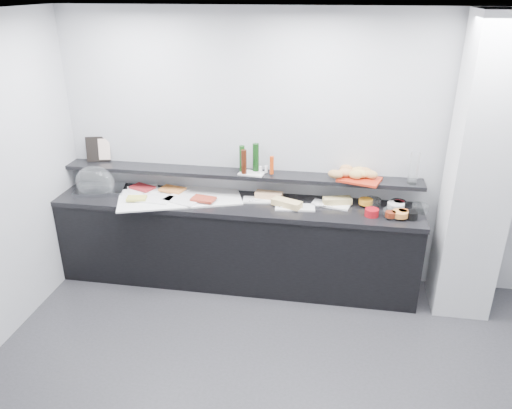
% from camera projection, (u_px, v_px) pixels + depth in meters
% --- Properties ---
extents(back_wall, '(5.00, 0.02, 2.70)m').
position_uv_depth(back_wall, '(310.00, 153.00, 4.90)').
color(back_wall, '#ABAEB3').
rests_on(back_wall, ground).
extents(ceiling, '(5.00, 5.00, 0.00)m').
position_uv_depth(ceiling, '(295.00, 20.00, 2.55)').
color(ceiling, white).
rests_on(ceiling, back_wall).
extents(column, '(0.50, 0.50, 2.70)m').
position_uv_depth(column, '(480.00, 174.00, 4.35)').
color(column, silver).
rests_on(column, ground).
extents(buffet_cabinet, '(3.60, 0.60, 0.85)m').
position_uv_depth(buffet_cabinet, '(236.00, 244.00, 5.11)').
color(buffet_cabinet, black).
rests_on(buffet_cabinet, ground).
extents(counter_top, '(3.62, 0.62, 0.05)m').
position_uv_depth(counter_top, '(235.00, 204.00, 4.93)').
color(counter_top, black).
rests_on(counter_top, buffet_cabinet).
extents(wall_shelf, '(3.60, 0.25, 0.04)m').
position_uv_depth(wall_shelf, '(238.00, 174.00, 4.98)').
color(wall_shelf, black).
rests_on(wall_shelf, back_wall).
extents(cloche_base, '(0.56, 0.44, 0.04)m').
position_uv_depth(cloche_base, '(100.00, 190.00, 5.15)').
color(cloche_base, '#AAADB0').
rests_on(cloche_base, counter_top).
extents(cloche_dome, '(0.41, 0.27, 0.34)m').
position_uv_depth(cloche_dome, '(95.00, 182.00, 5.07)').
color(cloche_dome, silver).
rests_on(cloche_dome, cloche_base).
extents(linen_runner, '(1.33, 0.94, 0.01)m').
position_uv_depth(linen_runner, '(180.00, 197.00, 5.01)').
color(linen_runner, white).
rests_on(linen_runner, counter_top).
extents(platter_meat_a, '(0.37, 0.32, 0.01)m').
position_uv_depth(platter_meat_a, '(143.00, 189.00, 5.16)').
color(platter_meat_a, white).
rests_on(platter_meat_a, linen_runner).
extents(food_meat_a, '(0.28, 0.23, 0.02)m').
position_uv_depth(food_meat_a, '(142.00, 187.00, 5.16)').
color(food_meat_a, maroon).
rests_on(food_meat_a, platter_meat_a).
extents(platter_salmon, '(0.32, 0.28, 0.01)m').
position_uv_depth(platter_salmon, '(175.00, 190.00, 5.15)').
color(platter_salmon, white).
rests_on(platter_salmon, linen_runner).
extents(food_salmon, '(0.28, 0.21, 0.02)m').
position_uv_depth(food_salmon, '(172.00, 189.00, 5.11)').
color(food_salmon, orange).
rests_on(food_salmon, platter_salmon).
extents(platter_cheese, '(0.33, 0.24, 0.01)m').
position_uv_depth(platter_cheese, '(156.00, 199.00, 4.93)').
color(platter_cheese, white).
rests_on(platter_cheese, linen_runner).
extents(food_cheese, '(0.21, 0.15, 0.02)m').
position_uv_depth(food_cheese, '(137.00, 198.00, 4.90)').
color(food_cheese, '#CAC44E').
rests_on(food_cheese, platter_cheese).
extents(platter_meat_b, '(0.40, 0.34, 0.01)m').
position_uv_depth(platter_meat_b, '(183.00, 199.00, 4.92)').
color(platter_meat_b, white).
rests_on(platter_meat_b, linen_runner).
extents(food_meat_b, '(0.25, 0.18, 0.02)m').
position_uv_depth(food_meat_b, '(203.00, 199.00, 4.88)').
color(food_meat_b, maroon).
rests_on(food_meat_b, platter_meat_b).
extents(sandwich_plate_left, '(0.39, 0.20, 0.01)m').
position_uv_depth(sandwich_plate_left, '(262.00, 200.00, 4.94)').
color(sandwich_plate_left, white).
rests_on(sandwich_plate_left, counter_top).
extents(sandwich_food_left, '(0.28, 0.13, 0.06)m').
position_uv_depth(sandwich_food_left, '(269.00, 195.00, 4.97)').
color(sandwich_food_left, '#E9AD7A').
rests_on(sandwich_food_left, sandwich_plate_left).
extents(tongs_left, '(0.14, 0.09, 0.01)m').
position_uv_depth(tongs_left, '(255.00, 200.00, 4.91)').
color(tongs_left, '#B9BCC0').
rests_on(tongs_left, sandwich_plate_left).
extents(sandwich_plate_mid, '(0.39, 0.20, 0.01)m').
position_uv_depth(sandwich_plate_mid, '(295.00, 207.00, 4.78)').
color(sandwich_plate_mid, white).
rests_on(sandwich_plate_mid, counter_top).
extents(sandwich_food_mid, '(0.31, 0.22, 0.06)m').
position_uv_depth(sandwich_food_mid, '(287.00, 203.00, 4.78)').
color(sandwich_food_mid, tan).
rests_on(sandwich_food_mid, sandwich_plate_mid).
extents(tongs_mid, '(0.16, 0.01, 0.01)m').
position_uv_depth(tongs_mid, '(284.00, 207.00, 4.75)').
color(tongs_mid, '#B3B6BA').
rests_on(tongs_mid, sandwich_plate_mid).
extents(sandwich_plate_right, '(0.39, 0.23, 0.01)m').
position_uv_depth(sandwich_plate_right, '(331.00, 205.00, 4.84)').
color(sandwich_plate_right, white).
rests_on(sandwich_plate_right, counter_top).
extents(sandwich_food_right, '(0.29, 0.17, 0.06)m').
position_uv_depth(sandwich_food_right, '(337.00, 201.00, 4.84)').
color(sandwich_food_right, tan).
rests_on(sandwich_food_right, sandwich_plate_right).
extents(tongs_right, '(0.16, 0.02, 0.01)m').
position_uv_depth(tongs_right, '(324.00, 206.00, 4.78)').
color(tongs_right, '#B7B9BF').
rests_on(tongs_right, sandwich_plate_right).
extents(bowl_glass_fruit, '(0.20, 0.20, 0.07)m').
position_uv_depth(bowl_glass_fruit, '(373.00, 202.00, 4.83)').
color(bowl_glass_fruit, white).
rests_on(bowl_glass_fruit, counter_top).
extents(fill_glass_fruit, '(0.15, 0.15, 0.05)m').
position_uv_depth(fill_glass_fruit, '(366.00, 202.00, 4.81)').
color(fill_glass_fruit, orange).
rests_on(fill_glass_fruit, bowl_glass_fruit).
extents(bowl_black_jam, '(0.19, 0.19, 0.07)m').
position_uv_depth(bowl_black_jam, '(398.00, 204.00, 4.78)').
color(bowl_black_jam, black).
rests_on(bowl_black_jam, counter_top).
extents(fill_black_jam, '(0.13, 0.13, 0.05)m').
position_uv_depth(fill_black_jam, '(399.00, 204.00, 4.76)').
color(fill_black_jam, '#600D12').
rests_on(fill_black_jam, bowl_black_jam).
extents(bowl_glass_cream, '(0.16, 0.16, 0.07)m').
position_uv_depth(bowl_glass_cream, '(420.00, 208.00, 4.70)').
color(bowl_glass_cream, silver).
rests_on(bowl_glass_cream, counter_top).
extents(fill_glass_cream, '(0.17, 0.17, 0.05)m').
position_uv_depth(fill_glass_cream, '(396.00, 205.00, 4.72)').
color(fill_glass_cream, white).
rests_on(fill_glass_cream, bowl_glass_cream).
extents(bowl_red_jam, '(0.16, 0.16, 0.07)m').
position_uv_depth(bowl_red_jam, '(372.00, 212.00, 4.61)').
color(bowl_red_jam, maroon).
rests_on(bowl_red_jam, counter_top).
extents(fill_red_jam, '(0.12, 0.12, 0.05)m').
position_uv_depth(fill_red_jam, '(391.00, 214.00, 4.54)').
color(fill_red_jam, '#611F0D').
rests_on(fill_red_jam, bowl_red_jam).
extents(bowl_glass_salmon, '(0.21, 0.21, 0.07)m').
position_uv_depth(bowl_glass_salmon, '(393.00, 213.00, 4.59)').
color(bowl_glass_salmon, silver).
rests_on(bowl_glass_salmon, counter_top).
extents(fill_glass_salmon, '(0.15, 0.15, 0.05)m').
position_uv_depth(fill_glass_salmon, '(400.00, 214.00, 4.55)').
color(fill_glass_salmon, orange).
rests_on(fill_glass_salmon, bowl_glass_salmon).
extents(bowl_black_fruit, '(0.14, 0.14, 0.07)m').
position_uv_depth(bowl_black_fruit, '(412.00, 215.00, 4.55)').
color(bowl_black_fruit, black).
rests_on(bowl_black_fruit, counter_top).
extents(fill_black_fruit, '(0.10, 0.10, 0.05)m').
position_uv_depth(fill_black_fruit, '(403.00, 213.00, 4.58)').
color(fill_black_fruit, '#D1571C').
rests_on(fill_black_fruit, bowl_black_fruit).
extents(framed_print, '(0.25, 0.14, 0.26)m').
position_uv_depth(framed_print, '(98.00, 149.00, 5.24)').
color(framed_print, black).
rests_on(framed_print, wall_shelf).
extents(print_art, '(0.20, 0.09, 0.22)m').
position_uv_depth(print_art, '(101.00, 149.00, 5.23)').
color(print_art, beige).
rests_on(print_art, framed_print).
extents(condiment_tray, '(0.27, 0.19, 0.01)m').
position_uv_depth(condiment_tray, '(252.00, 173.00, 4.93)').
color(condiment_tray, white).
rests_on(condiment_tray, wall_shelf).
extents(bottle_green_a, '(0.05, 0.05, 0.26)m').
position_uv_depth(bottle_green_a, '(242.00, 158.00, 4.92)').
color(bottle_green_a, '#123E11').
rests_on(bottle_green_a, condiment_tray).
extents(bottle_brown, '(0.07, 0.07, 0.24)m').
position_uv_depth(bottle_brown, '(244.00, 162.00, 4.86)').
color(bottle_brown, '#37150A').
rests_on(bottle_brown, condiment_tray).
extents(bottle_green_b, '(0.07, 0.07, 0.28)m').
position_uv_depth(bottle_green_b, '(256.00, 157.00, 4.92)').
color(bottle_green_b, black).
rests_on(bottle_green_b, condiment_tray).
extents(bottle_hot, '(0.04, 0.04, 0.18)m').
position_uv_depth(bottle_hot, '(272.00, 165.00, 4.86)').
color(bottle_hot, '#C23C0D').
rests_on(bottle_hot, condiment_tray).
extents(shaker_salt, '(0.04, 0.04, 0.07)m').
position_uv_depth(shaker_salt, '(266.00, 169.00, 4.91)').
color(shaker_salt, white).
rests_on(shaker_salt, condiment_tray).
extents(shaker_pepper, '(0.04, 0.04, 0.07)m').
position_uv_depth(shaker_pepper, '(261.00, 170.00, 4.90)').
color(shaker_pepper, silver).
rests_on(shaker_pepper, condiment_tray).
extents(bread_tray, '(0.45, 0.37, 0.02)m').
position_uv_depth(bread_tray, '(359.00, 180.00, 4.76)').
color(bread_tray, '#AE2812').
rests_on(bread_tray, wall_shelf).
extents(bread_roll_nw, '(0.13, 0.08, 0.08)m').
position_uv_depth(bread_roll_nw, '(346.00, 169.00, 4.89)').
color(bread_roll_nw, '#BF8149').
rests_on(bread_roll_nw, bread_tray).
extents(bread_roll_n, '(0.18, 0.14, 0.08)m').
position_uv_depth(bread_roll_n, '(359.00, 171.00, 4.83)').
color(bread_roll_n, tan).
rests_on(bread_roll_n, bread_tray).
extents(bread_roll_ne, '(0.16, 0.12, 0.08)m').
position_uv_depth(bread_roll_ne, '(365.00, 171.00, 4.81)').
color(bread_roll_ne, '#B57B45').
rests_on(bread_roll_ne, bread_tray).
extents(bread_roll_sw, '(0.17, 0.14, 0.08)m').
position_uv_depth(bread_roll_sw, '(336.00, 174.00, 4.75)').
color(bread_roll_sw, '#AD7942').
rests_on(bread_roll_sw, bread_tray).
extents(bread_roll_s, '(0.14, 0.11, 0.08)m').
position_uv_depth(bread_roll_s, '(356.00, 175.00, 4.73)').
color(bread_roll_s, '#BB9247').
rests_on(bread_roll_s, bread_tray).
extents(bread_roll_se, '(0.16, 0.13, 0.08)m').
position_uv_depth(bread_roll_se, '(371.00, 174.00, 4.74)').
color(bread_roll_se, '#B78646').
rests_on(bread_roll_se, bread_tray).
extents(bread_roll_midw, '(0.16, 0.11, 0.08)m').
position_uv_depth(bread_roll_midw, '(345.00, 173.00, 4.79)').
color(bread_roll_midw, '#C3824A').
rests_on(bread_roll_midw, bread_tray).
extents(bread_roll_mide, '(0.17, 0.14, 0.08)m').
position_uv_depth(bread_roll_mide, '(360.00, 174.00, 4.76)').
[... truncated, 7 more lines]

